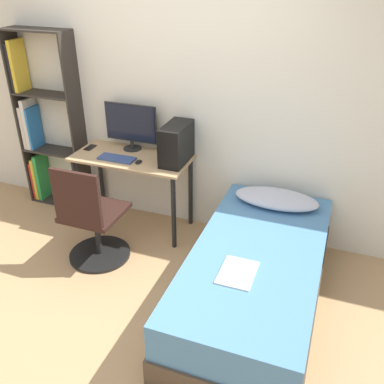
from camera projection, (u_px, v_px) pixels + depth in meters
name	position (u px, v px, depth m)	size (l,w,h in m)	color
ground_plane	(104.00, 316.00, 3.30)	(14.00, 14.00, 0.00)	tan
wall_back	(176.00, 102.00, 3.98)	(8.00, 0.05, 2.50)	silver
desk	(133.00, 168.00, 4.13)	(1.13, 0.54, 0.77)	tan
bookshelf	(41.00, 128.00, 4.50)	(0.68, 0.25, 1.85)	#2D2823
office_chair	(92.00, 225.00, 3.75)	(0.56, 0.56, 0.97)	black
bed	(255.00, 278.00, 3.30)	(0.96, 1.98, 0.52)	#4C3D2D
pillow	(276.00, 199.00, 3.75)	(0.73, 0.36, 0.11)	#B2B7C6
magazine	(238.00, 273.00, 2.94)	(0.24, 0.32, 0.01)	silver
monitor	(131.00, 125.00, 4.11)	(0.54, 0.18, 0.46)	black
keyboard	(117.00, 158.00, 4.01)	(0.35, 0.14, 0.02)	#33477A
pc_tower	(176.00, 144.00, 3.89)	(0.20, 0.42, 0.36)	black
mouse	(138.00, 162.00, 3.94)	(0.06, 0.09, 0.02)	black
phone	(90.00, 147.00, 4.25)	(0.07, 0.14, 0.01)	black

